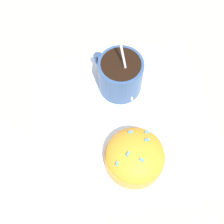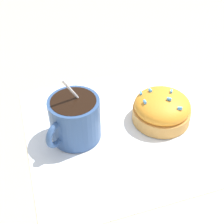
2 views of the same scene
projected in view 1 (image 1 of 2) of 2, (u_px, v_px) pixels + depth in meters
The scene contains 4 objects.
ground_plane at pixel (123, 121), 0.56m from camera, with size 3.00×3.00×0.00m, color #C6B793.
paper_napkin at pixel (123, 121), 0.55m from camera, with size 0.34×0.34×0.00m.
coffee_cup at pixel (122, 74), 0.55m from camera, with size 0.09×0.09×0.11m.
frosted_pastry at pixel (135, 156), 0.50m from camera, with size 0.10×0.10×0.06m.
Camera 1 is at (-0.22, 0.03, 0.51)m, focal length 50.00 mm.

